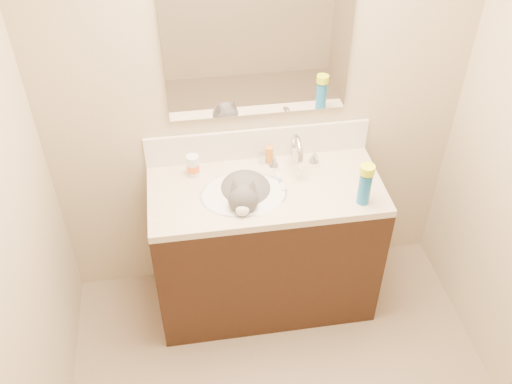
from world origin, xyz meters
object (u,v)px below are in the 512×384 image
object	(u,v)px
cat	(246,196)
spray_can	(364,189)
vanity_cabinet	(265,249)
faucet	(296,155)
pill_bottle	(193,166)
amber_bottle	(269,155)
basin	(244,204)
silver_jar	(264,158)

from	to	relation	value
cat	spray_can	world-z (taller)	spray_can
vanity_cabinet	faucet	xyz separation A→B (m)	(0.18, 0.14, 0.54)
pill_bottle	amber_bottle	xyz separation A→B (m)	(0.41, 0.04, -0.01)
vanity_cabinet	basin	world-z (taller)	basin
faucet	spray_can	size ratio (longest dim) A/B	1.64
cat	amber_bottle	world-z (taller)	cat
vanity_cabinet	silver_jar	bearing A→B (deg)	84.13
pill_bottle	amber_bottle	bearing A→B (deg)	6.05
basin	pill_bottle	xyz separation A→B (m)	(-0.24, 0.19, 0.13)
cat	pill_bottle	distance (m)	0.32
vanity_cabinet	amber_bottle	size ratio (longest dim) A/B	12.28
vanity_cabinet	cat	distance (m)	0.43
cat	amber_bottle	size ratio (longest dim) A/B	4.35
basin	cat	bearing A→B (deg)	55.03
basin	pill_bottle	bearing A→B (deg)	140.74
silver_jar	spray_can	size ratio (longest dim) A/B	0.33
silver_jar	amber_bottle	size ratio (longest dim) A/B	0.57
vanity_cabinet	faucet	size ratio (longest dim) A/B	4.29
cat	vanity_cabinet	bearing A→B (deg)	18.69
vanity_cabinet	silver_jar	distance (m)	0.52
cat	silver_jar	world-z (taller)	cat
vanity_cabinet	faucet	world-z (taller)	faucet
silver_jar	spray_can	bearing A→B (deg)	-42.41
vanity_cabinet	basin	xyz separation A→B (m)	(-0.12, -0.03, 0.38)
faucet	silver_jar	bearing A→B (deg)	154.90
spray_can	cat	bearing A→B (deg)	163.13
faucet	silver_jar	size ratio (longest dim) A/B	5.03
pill_bottle	faucet	bearing A→B (deg)	-2.83
basin	faucet	world-z (taller)	faucet
basin	amber_bottle	bearing A→B (deg)	54.18
faucet	vanity_cabinet	bearing A→B (deg)	-142.71
vanity_cabinet	basin	size ratio (longest dim) A/B	2.67
pill_bottle	spray_can	distance (m)	0.88
faucet	amber_bottle	distance (m)	0.15
basin	cat	distance (m)	0.05
basin	silver_jar	distance (m)	0.30
amber_bottle	cat	bearing A→B (deg)	-125.89
faucet	pill_bottle	size ratio (longest dim) A/B	2.36
cat	pill_bottle	size ratio (longest dim) A/B	3.59
cat	spray_can	size ratio (longest dim) A/B	2.49
cat	amber_bottle	bearing A→B (deg)	66.32
basin	silver_jar	bearing A→B (deg)	59.57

